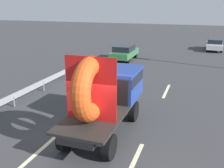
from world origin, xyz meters
TOP-DOWN VIEW (x-y plane):
  - ground_plane at (0.00, 0.00)m, footprint 120.00×120.00m
  - flatbed_truck at (0.21, 1.18)m, footprint 2.02×5.22m
  - distant_sedan at (-3.20, 14.95)m, footprint 1.79×4.17m
  - guardrail at (-5.19, 5.83)m, footprint 0.10×10.73m
  - lane_dash_left_near at (-1.49, -1.56)m, footprint 0.16×2.55m
  - lane_dash_left_far at (-1.49, 6.97)m, footprint 0.16×2.29m
  - lane_dash_right_near at (1.92, -0.78)m, footprint 0.16×2.28m
  - lane_dash_right_far at (1.92, 6.93)m, footprint 0.16×2.68m
  - oncoming_car at (5.00, 23.19)m, footprint 1.69×3.94m

SIDE VIEW (x-z plane):
  - ground_plane at x=0.00m, z-range 0.00..0.00m
  - lane_dash_left_near at x=-1.49m, z-range 0.00..0.01m
  - lane_dash_left_far at x=-1.49m, z-range 0.00..0.01m
  - lane_dash_right_near at x=1.92m, z-range 0.00..0.01m
  - lane_dash_right_far at x=1.92m, z-range 0.00..0.01m
  - guardrail at x=-5.19m, z-range 0.17..0.88m
  - oncoming_car at x=5.00m, z-range 0.05..1.33m
  - distant_sedan at x=-3.20m, z-range 0.05..1.41m
  - flatbed_truck at x=0.21m, z-range -0.03..3.40m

